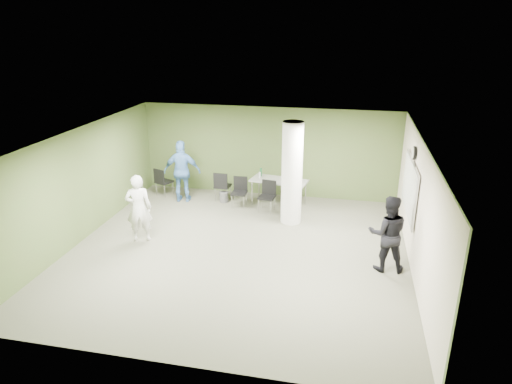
% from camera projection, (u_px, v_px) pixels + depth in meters
% --- Properties ---
extents(floor, '(8.00, 8.00, 0.00)m').
position_uv_depth(floor, '(238.00, 251.00, 11.01)').
color(floor, '#515040').
rests_on(floor, ground).
extents(ceiling, '(8.00, 8.00, 0.00)m').
position_uv_depth(ceiling, '(236.00, 138.00, 10.03)').
color(ceiling, white).
rests_on(ceiling, wall_back).
extents(wall_back, '(8.00, 2.80, 0.02)m').
position_uv_depth(wall_back, '(269.00, 152.00, 14.19)').
color(wall_back, '#485F2C').
rests_on(wall_back, floor).
extents(wall_left, '(0.02, 8.00, 2.80)m').
position_uv_depth(wall_left, '(81.00, 185.00, 11.29)').
color(wall_left, '#485F2C').
rests_on(wall_left, floor).
extents(wall_right_cream, '(0.02, 8.00, 2.80)m').
position_uv_depth(wall_right_cream, '(419.00, 211.00, 9.75)').
color(wall_right_cream, beige).
rests_on(wall_right_cream, floor).
extents(column, '(0.56, 0.56, 2.80)m').
position_uv_depth(column, '(292.00, 173.00, 12.16)').
color(column, silver).
rests_on(column, floor).
extents(whiteboard, '(0.05, 2.30, 1.30)m').
position_uv_depth(whiteboard, '(410.00, 187.00, 10.83)').
color(whiteboard, silver).
rests_on(whiteboard, wall_right_cream).
extents(wall_clock, '(0.06, 0.32, 0.32)m').
position_uv_depth(wall_clock, '(414.00, 153.00, 10.53)').
color(wall_clock, black).
rests_on(wall_clock, wall_right_cream).
extents(folding_table, '(1.76, 1.00, 1.04)m').
position_uv_depth(folding_table, '(278.00, 181.00, 13.56)').
color(folding_table, gray).
rests_on(folding_table, floor).
extents(wastebasket, '(0.27, 0.27, 0.31)m').
position_uv_depth(wastebasket, '(224.00, 197.00, 13.99)').
color(wastebasket, '#4C4C4C').
rests_on(wastebasket, floor).
extents(chair_back_left, '(0.58, 0.58, 0.90)m').
position_uv_depth(chair_back_left, '(162.00, 180.00, 14.36)').
color(chair_back_left, black).
rests_on(chair_back_left, floor).
extents(chair_back_right, '(0.47, 0.47, 0.92)m').
position_uv_depth(chair_back_right, '(222.00, 184.00, 13.95)').
color(chair_back_right, black).
rests_on(chair_back_right, floor).
extents(chair_table_left, '(0.45, 0.45, 0.88)m').
position_uv_depth(chair_table_left, '(240.00, 189.00, 13.57)').
color(chair_table_left, black).
rests_on(chair_table_left, floor).
extents(chair_table_right, '(0.51, 0.51, 0.90)m').
position_uv_depth(chair_table_right, '(268.00, 194.00, 13.21)').
color(chair_table_right, black).
rests_on(chair_table_right, floor).
extents(woman_white, '(0.74, 0.61, 1.74)m').
position_uv_depth(woman_white, '(139.00, 208.00, 11.26)').
color(woman_white, silver).
rests_on(woman_white, floor).
extents(man_black, '(0.90, 0.73, 1.75)m').
position_uv_depth(man_black, '(388.00, 234.00, 9.90)').
color(man_black, black).
rests_on(man_black, floor).
extents(man_blue, '(1.17, 0.61, 1.90)m').
position_uv_depth(man_blue, '(182.00, 171.00, 13.78)').
color(man_blue, teal).
rests_on(man_blue, floor).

